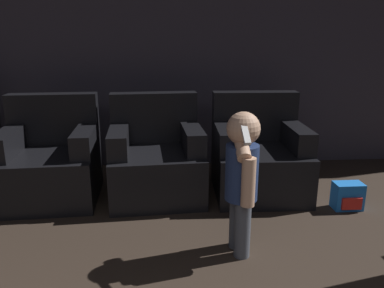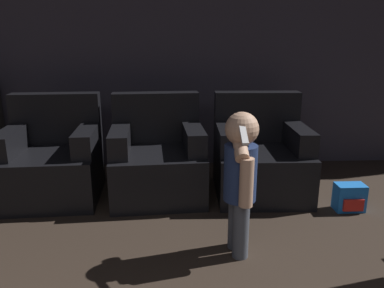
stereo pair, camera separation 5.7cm
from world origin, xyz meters
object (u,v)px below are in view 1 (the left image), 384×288
Objects in this scene: armchair_middle at (156,160)px; armchair_right at (258,158)px; armchair_left at (51,163)px; person_toddler at (242,173)px; toy_backpack at (348,196)px.

armchair_middle is 0.92m from armchair_right.
armchair_left and armchair_right have the same top height.
armchair_left is 1.81m from person_toddler.
armchair_right is at bearing -3.01° from armchair_left.
armchair_left is 0.92m from armchair_middle.
person_toddler is (1.48, -1.01, 0.24)m from armchair_left.
armchair_left is 2.54m from toy_backpack.
armchair_right is at bearing 153.60° from person_toddler.
toy_backpack is (1.58, -0.42, -0.21)m from armchair_middle.
person_toddler is 1.25m from toy_backpack.
armchair_left reaches higher than toy_backpack.
armchair_left is 3.79× the size of toy_backpack.
armchair_middle is at bearing -3.01° from armchair_left.
armchair_right reaches higher than toy_backpack.
armchair_middle is 1.65m from toy_backpack.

